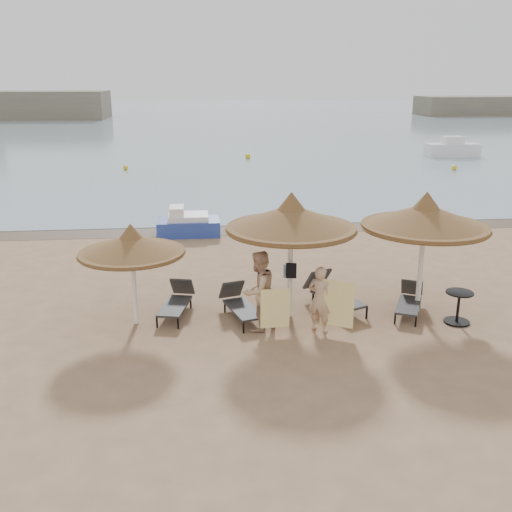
{
  "coord_description": "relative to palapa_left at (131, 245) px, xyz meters",
  "views": [
    {
      "loc": [
        -1.52,
        -12.65,
        5.79
      ],
      "look_at": [
        -0.12,
        1.2,
        1.45
      ],
      "focal_mm": 40.0,
      "sensor_mm": 36.0,
      "label": 1
    }
  ],
  "objects": [
    {
      "name": "ground",
      "position": [
        3.15,
        -0.56,
        -2.02
      ],
      "size": [
        160.0,
        160.0,
        0.0
      ],
      "primitive_type": "plane",
      "color": "#987352",
      "rests_on": "ground"
    },
    {
      "name": "palapa_center",
      "position": [
        3.84,
        0.09,
        0.53
      ],
      "size": [
        3.23,
        3.23,
        3.2
      ],
      "rotation": [
        0.0,
        0.0,
        -0.05
      ],
      "color": "white",
      "rests_on": "ground"
    },
    {
      "name": "bag_patterned",
      "position": [
        3.84,
        0.27,
        -0.88
      ],
      "size": [
        0.28,
        0.09,
        0.35
      ],
      "rotation": [
        0.0,
        0.0,
        -0.01
      ],
      "color": "silver",
      "rests_on": "ground"
    },
    {
      "name": "buoy_mid",
      "position": [
        5.37,
        29.77,
        -1.82
      ],
      "size": [
        0.4,
        0.4,
        0.4
      ],
      "primitive_type": "sphere",
      "color": "gold",
      "rests_on": "ground"
    },
    {
      "name": "palapa_left",
      "position": [
        0.0,
        0.0,
        0.0
      ],
      "size": [
        2.56,
        2.56,
        2.54
      ],
      "rotation": [
        0.0,
        0.0,
        0.15
      ],
      "color": "white",
      "rests_on": "ground"
    },
    {
      "name": "lounger_far_right",
      "position": [
        6.95,
        0.0,
        -1.69
      ],
      "size": [
        1.2,
        1.72,
        0.74
      ],
      "rotation": [
        0.0,
        0.0,
        -0.45
      ],
      "color": "black",
      "rests_on": "ground"
    },
    {
      "name": "lounger_near_right",
      "position": [
        5.03,
        0.55,
        -1.62
      ],
      "size": [
        1.4,
        2.07,
        0.89
      ],
      "rotation": [
        0.0,
        0.0,
        0.42
      ],
      "color": "black",
      "rests_on": "ground"
    },
    {
      "name": "wet_sand_strip",
      "position": [
        3.15,
        8.84,
        -2.02
      ],
      "size": [
        200.0,
        1.6,
        0.01
      ],
      "primitive_type": "cube",
      "color": "#4D3C2B",
      "rests_on": "ground"
    },
    {
      "name": "towel_left",
      "position": [
        3.32,
        -1.0,
        -1.35
      ],
      "size": [
        0.69,
        0.06,
        0.97
      ],
      "rotation": [
        0.0,
        0.0,
        0.06
      ],
      "color": "yellow",
      "rests_on": "ground"
    },
    {
      "name": "lounger_far_left",
      "position": [
        0.99,
        0.54,
        -1.67
      ],
      "size": [
        0.95,
        1.83,
        0.78
      ],
      "rotation": [
        0.0,
        0.0,
        -0.22
      ],
      "color": "black",
      "rests_on": "ground"
    },
    {
      "name": "person_left",
      "position": [
        2.97,
        -0.65,
        -0.88
      ],
      "size": [
        1.23,
        1.2,
        2.27
      ],
      "primitive_type": "imported",
      "rotation": [
        0.0,
        0.0,
        3.87
      ],
      "color": "tan",
      "rests_on": "ground"
    },
    {
      "name": "person_right",
      "position": [
        4.4,
        -0.89,
        -1.08
      ],
      "size": [
        1.03,
        0.97,
        1.89
      ],
      "primitive_type": "imported",
      "rotation": [
        0.0,
        0.0,
        2.51
      ],
      "color": "tan",
      "rests_on": "ground"
    },
    {
      "name": "pedal_boat",
      "position": [
        1.16,
        8.33,
        -1.61
      ],
      "size": [
        2.39,
        1.42,
        1.11
      ],
      "rotation": [
        0.0,
        0.0,
        0.01
      ],
      "color": "#263D99",
      "rests_on": "ground"
    },
    {
      "name": "palapa_right",
      "position": [
        7.2,
        0.06,
        0.49
      ],
      "size": [
        3.18,
        3.18,
        3.15
      ],
      "rotation": [
        0.0,
        0.0,
        -0.19
      ],
      "color": "white",
      "rests_on": "ground"
    },
    {
      "name": "buoy_right",
      "position": [
        18.42,
        22.82,
        -1.85
      ],
      "size": [
        0.34,
        0.34,
        0.34
      ],
      "primitive_type": "sphere",
      "color": "gold",
      "rests_on": "ground"
    },
    {
      "name": "sea",
      "position": [
        3.15,
        79.44,
        -2.01
      ],
      "size": [
        200.0,
        140.0,
        0.03
      ],
      "primitive_type": "cube",
      "color": "gray",
      "rests_on": "ground"
    },
    {
      "name": "buoy_left",
      "position": [
        -3.15,
        25.06,
        -1.86
      ],
      "size": [
        0.33,
        0.33,
        0.33
      ],
      "primitive_type": "sphere",
      "color": "gold",
      "rests_on": "ground"
    },
    {
      "name": "side_table",
      "position": [
        7.9,
        -0.77,
        -1.64
      ],
      "size": [
        0.67,
        0.67,
        0.81
      ],
      "rotation": [
        0.0,
        0.0,
        0.33
      ],
      "color": "black",
      "rests_on": "ground"
    },
    {
      "name": "towel_right",
      "position": [
        4.75,
        -1.14,
        -1.24
      ],
      "size": [
        0.72,
        0.41,
        1.13
      ],
      "rotation": [
        0.0,
        0.0,
        -0.5
      ],
      "color": "yellow",
      "rests_on": "ground"
    },
    {
      "name": "lounger_near_left",
      "position": [
        2.57,
        0.15,
        -1.66
      ],
      "size": [
        1.07,
        1.87,
        0.8
      ],
      "rotation": [
        0.0,
        0.0,
        0.29
      ],
      "color": "black",
      "rests_on": "ground"
    },
    {
      "name": "far_shore",
      "position": [
        -21.95,
        77.27,
        0.89
      ],
      "size": [
        150.0,
        54.8,
        12.0
      ],
      "color": "#736851",
      "rests_on": "ground"
    },
    {
      "name": "bag_dark",
      "position": [
        3.84,
        -0.07,
        -0.76
      ],
      "size": [
        0.27,
        0.13,
        0.37
      ],
      "rotation": [
        0.0,
        0.0,
        -0.15
      ],
      "color": "black",
      "rests_on": "ground"
    }
  ]
}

